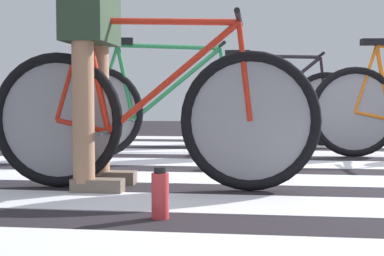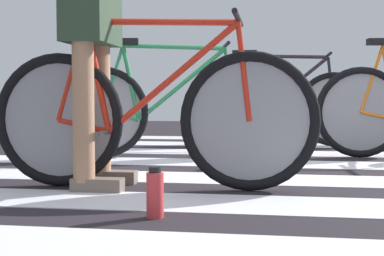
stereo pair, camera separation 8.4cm
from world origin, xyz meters
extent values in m
cube|color=black|center=(0.00, 0.00, 0.01)|extent=(18.00, 14.00, 0.02)
cube|color=silver|center=(-0.09, -1.76, 0.02)|extent=(5.20, 0.44, 0.00)
cube|color=silver|center=(-0.14, -0.99, 0.02)|extent=(5.20, 0.44, 0.00)
cube|color=silver|center=(-0.13, -0.23, 0.02)|extent=(5.20, 0.44, 0.00)
cube|color=silver|center=(0.06, 0.51, 0.02)|extent=(5.20, 0.44, 0.00)
cube|color=silver|center=(0.08, 1.26, 0.02)|extent=(5.20, 0.44, 0.00)
cube|color=silver|center=(0.07, 2.04, 0.02)|extent=(5.20, 0.44, 0.00)
cube|color=silver|center=(-0.14, 2.81, 0.02)|extent=(5.20, 0.44, 0.00)
torus|color=black|center=(-1.35, -0.63, 0.38)|extent=(0.72, 0.06, 0.72)
torus|color=black|center=(-0.33, -0.63, 0.38)|extent=(0.72, 0.06, 0.72)
cylinder|color=gray|center=(-1.35, -0.63, 0.38)|extent=(0.61, 0.01, 0.61)
cylinder|color=gray|center=(-0.33, -0.63, 0.38)|extent=(0.61, 0.01, 0.61)
cylinder|color=red|center=(-0.79, -0.63, 0.89)|extent=(0.80, 0.04, 0.05)
cylinder|color=red|center=(-0.73, -0.63, 0.60)|extent=(0.70, 0.04, 0.59)
cylinder|color=red|center=(-1.13, -0.63, 0.61)|extent=(0.15, 0.04, 0.59)
cylinder|color=red|center=(-1.21, -0.63, 0.35)|extent=(0.29, 0.03, 0.09)
cylinder|color=red|center=(-1.27, -0.63, 0.64)|extent=(0.18, 0.03, 0.53)
cylinder|color=red|center=(-0.36, -0.63, 0.63)|extent=(0.09, 0.03, 0.50)
cube|color=black|center=(-1.19, -0.63, 0.93)|extent=(0.24, 0.09, 0.05)
cylinder|color=black|center=(-0.39, -0.63, 0.90)|extent=(0.03, 0.52, 0.03)
cylinder|color=#4C4C51|center=(-1.07, -0.63, 0.32)|extent=(0.02, 0.34, 0.02)
cylinder|color=#A87A5B|center=(-1.17, -0.49, 0.54)|extent=(0.11, 0.11, 0.95)
cylinder|color=#A87A5B|center=(-1.16, -0.77, 0.54)|extent=(0.11, 0.11, 0.95)
cube|color=#2C402D|center=(-1.16, -0.63, 0.92)|extent=(0.22, 0.41, 0.28)
cube|color=#716054|center=(-1.10, -0.49, 0.06)|extent=(0.26, 0.10, 0.07)
cube|color=#716054|center=(-1.09, -0.77, 0.06)|extent=(0.26, 0.10, 0.07)
torus|color=black|center=(-1.55, 0.72, 0.38)|extent=(0.71, 0.19, 0.72)
torus|color=black|center=(-0.54, 0.90, 0.38)|extent=(0.71, 0.19, 0.72)
cylinder|color=gray|center=(-1.55, 0.72, 0.38)|extent=(0.60, 0.12, 0.61)
cylinder|color=gray|center=(-0.54, 0.90, 0.38)|extent=(0.60, 0.12, 0.61)
cylinder|color=#2A8B50|center=(-1.00, 0.82, 0.89)|extent=(0.79, 0.18, 0.05)
cylinder|color=#2A8B50|center=(-0.94, 0.83, 0.60)|extent=(0.70, 0.16, 0.59)
cylinder|color=#2A8B50|center=(-1.33, 0.76, 0.61)|extent=(0.16, 0.06, 0.59)
cylinder|color=#2A8B50|center=(-1.41, 0.74, 0.35)|extent=(0.29, 0.08, 0.09)
cylinder|color=#2A8B50|center=(-1.47, 0.73, 0.64)|extent=(0.19, 0.06, 0.53)
cylinder|color=#2A8B50|center=(-0.57, 0.90, 0.63)|extent=(0.09, 0.04, 0.50)
cube|color=black|center=(-1.39, 0.75, 0.93)|extent=(0.25, 0.13, 0.05)
cylinder|color=black|center=(-0.60, 0.89, 0.90)|extent=(0.12, 0.52, 0.03)
cylinder|color=#4C4C51|center=(-1.27, 0.77, 0.32)|extent=(0.08, 0.34, 0.02)
torus|color=black|center=(0.45, 1.05, 0.38)|extent=(0.72, 0.13, 0.72)
cylinder|color=gray|center=(0.45, 1.05, 0.38)|extent=(0.60, 0.07, 0.61)
cylinder|color=orange|center=(0.59, 1.06, 0.35)|extent=(0.29, 0.06, 0.09)
cylinder|color=orange|center=(0.53, 1.05, 0.64)|extent=(0.19, 0.04, 0.53)
cube|color=black|center=(0.61, 1.06, 0.93)|extent=(0.25, 0.11, 0.05)
torus|color=black|center=(-0.68, 2.02, 0.38)|extent=(0.72, 0.06, 0.72)
torus|color=black|center=(0.34, 2.02, 0.38)|extent=(0.72, 0.06, 0.72)
cylinder|color=gray|center=(-0.68, 2.02, 0.38)|extent=(0.61, 0.01, 0.61)
cylinder|color=gray|center=(0.34, 2.02, 0.38)|extent=(0.61, 0.01, 0.61)
cylinder|color=black|center=(-0.12, 2.02, 0.89)|extent=(0.80, 0.03, 0.05)
cylinder|color=black|center=(-0.06, 2.02, 0.60)|extent=(0.70, 0.03, 0.59)
cylinder|color=black|center=(-0.46, 2.02, 0.61)|extent=(0.15, 0.03, 0.59)
cylinder|color=black|center=(-0.54, 2.02, 0.35)|extent=(0.29, 0.03, 0.09)
cylinder|color=black|center=(-0.60, 2.02, 0.64)|extent=(0.18, 0.03, 0.53)
cylinder|color=black|center=(0.31, 2.02, 0.63)|extent=(0.09, 0.03, 0.50)
cube|color=black|center=(-0.52, 2.02, 0.93)|extent=(0.24, 0.09, 0.05)
cylinder|color=black|center=(0.28, 2.02, 0.90)|extent=(0.03, 0.52, 0.03)
cylinder|color=#4C4C51|center=(-0.40, 2.02, 0.32)|extent=(0.02, 0.34, 0.02)
cylinder|color=#D3353A|center=(-0.67, -1.31, 0.11)|extent=(0.07, 0.07, 0.18)
cylinder|color=black|center=(-0.67, -1.31, 0.21)|extent=(0.05, 0.05, 0.02)
camera|label=1|loc=(-0.28, -3.45, 0.51)|focal=51.69mm
camera|label=2|loc=(-0.19, -3.45, 0.51)|focal=51.69mm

